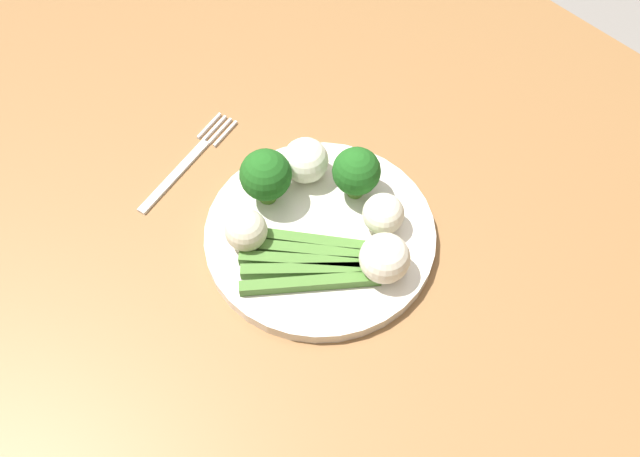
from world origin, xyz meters
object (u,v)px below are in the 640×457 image
broccoli_near_center (356,172)px  dining_table (290,298)px  plate (320,235)px  cauliflower_edge (383,214)px  cauliflower_right (385,258)px  cauliflower_near_fork (246,230)px  broccoli_front (266,176)px  cauliflower_front_left (305,160)px  fork (188,161)px  asparagus_bundle (310,262)px

broccoli_near_center → dining_table: bearing=-87.1°
dining_table → plate: (0.01, 0.04, 0.10)m
dining_table → cauliflower_edge: bearing=64.4°
broccoli_near_center → cauliflower_right: (0.09, -0.05, -0.01)m
cauliflower_near_fork → cauliflower_right: 0.15m
broccoli_front → cauliflower_edge: size_ratio=1.55×
cauliflower_front_left → cauliflower_right: bearing=-9.9°
fork → asparagus_bundle: bearing=-104.2°
cauliflower_right → broccoli_near_center: bearing=151.8°
cauliflower_front_left → fork: cauliflower_front_left is taller
broccoli_near_center → cauliflower_front_left: size_ratio=1.26×
cauliflower_near_fork → cauliflower_edge: 0.14m
plate → fork: size_ratio=1.51×
dining_table → cauliflower_near_fork: size_ratio=28.18×
plate → broccoli_front: bearing=-170.2°
plate → cauliflower_near_fork: size_ratio=5.52×
cauliflower_near_fork → cauliflower_right: (0.12, 0.08, 0.00)m
dining_table → asparagus_bundle: asparagus_bundle is taller
cauliflower_front_left → cauliflower_edge: (0.11, 0.01, -0.00)m
cauliflower_front_left → fork: (-0.12, -0.08, -0.04)m
asparagus_bundle → broccoli_front: 0.10m
dining_table → cauliflower_right: bearing=33.0°
dining_table → plate: 0.11m
broccoli_front → fork: bearing=-165.3°
plate → asparagus_bundle: size_ratio=1.71×
dining_table → asparagus_bundle: 0.12m
plate → cauliflower_right: bearing=9.9°
asparagus_bundle → cauliflower_right: size_ratio=2.80×
dining_table → broccoli_front: bearing=155.4°
broccoli_near_center → broccoli_front: 0.10m
broccoli_front → cauliflower_edge: bearing=30.7°
cauliflower_near_fork → cauliflower_edge: (0.08, 0.12, -0.00)m
dining_table → cauliflower_edge: cauliflower_edge is taller
cauliflower_right → plate: bearing=-170.1°
plate → broccoli_front: (-0.07, -0.01, 0.05)m
asparagus_bundle → cauliflower_edge: bearing=-143.3°
cauliflower_right → fork: 0.27m
asparagus_bundle → cauliflower_front_left: size_ratio=2.84×
cauliflower_right → cauliflower_front_left: bearing=170.1°
cauliflower_front_left → dining_table: bearing=-53.5°
asparagus_bundle → cauliflower_right: cauliflower_right is taller
fork → broccoli_front: bearing=-91.0°
dining_table → cauliflower_near_fork: bearing=-146.5°
broccoli_front → cauliflower_near_fork: (0.03, -0.05, -0.02)m
asparagus_bundle → cauliflower_edge: size_ratio=3.27×
dining_table → cauliflower_near_fork: 0.14m
asparagus_bundle → fork: bearing=-41.9°
asparagus_bundle → fork: asparagus_bundle is taller
dining_table → plate: plate is taller
asparagus_bundle → dining_table: bearing=-31.9°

